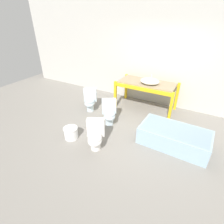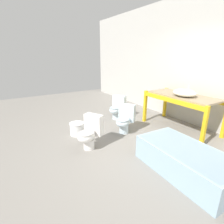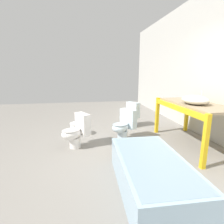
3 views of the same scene
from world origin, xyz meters
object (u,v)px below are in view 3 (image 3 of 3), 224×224
object	(u,v)px
sink_basin	(195,100)
bathtub_main	(151,172)
toilet_extra	(77,131)
bucket_white	(77,128)
toilet_far	(129,115)
toilet_near	(124,125)

from	to	relation	value
sink_basin	bathtub_main	xyz separation A→B (m)	(1.06, -1.26, -0.71)
toilet_extra	bucket_white	xyz separation A→B (m)	(-0.71, -0.00, -0.18)
bathtub_main	toilet_extra	world-z (taller)	toilet_extra
bathtub_main	bucket_white	xyz separation A→B (m)	(-2.19, -0.94, -0.09)
bathtub_main	toilet_extra	bearing A→B (deg)	-145.55
sink_basin	bucket_white	size ratio (longest dim) A/B	1.60
bathtub_main	toilet_far	xyz separation A→B (m)	(-2.59, 0.43, 0.09)
bathtub_main	toilet_near	distance (m)	1.72
sink_basin	bucket_white	bearing A→B (deg)	-117.08
sink_basin	bathtub_main	size ratio (longest dim) A/B	0.36
sink_basin	toilet_far	distance (m)	1.84
toilet_near	toilet_extra	xyz separation A→B (m)	(0.23, -1.01, 0.00)
toilet_near	toilet_far	distance (m)	0.95
toilet_near	toilet_extra	size ratio (longest dim) A/B	1.00
bucket_white	toilet_extra	bearing A→B (deg)	0.25
sink_basin	toilet_near	bearing A→B (deg)	-118.57
bathtub_main	bucket_white	distance (m)	2.38
bucket_white	bathtub_main	bearing A→B (deg)	23.21
toilet_extra	bucket_white	world-z (taller)	toilet_extra
sink_basin	toilet_near	distance (m)	1.49
sink_basin	toilet_extra	distance (m)	2.32
toilet_far	toilet_extra	xyz separation A→B (m)	(1.11, -1.37, 0.00)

